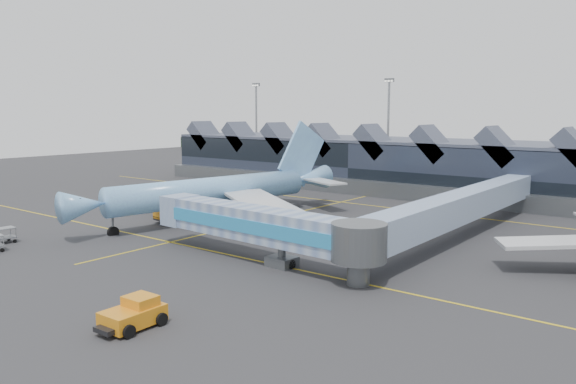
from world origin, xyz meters
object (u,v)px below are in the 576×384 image
Objects in this scene: main_airliner at (220,190)px; fuel_truck at (189,207)px; jet_bridge at (272,228)px; pushback_tug at (134,314)px.

main_airliner is 4.29× the size of fuel_truck.
jet_bridge is at bearing -23.38° from main_airliner.
pushback_tug is at bearing -39.15° from fuel_truck.
main_airliner is 39.47m from pushback_tug.
main_airliner is 8.91× the size of pushback_tug.
fuel_truck is (-2.86, -3.21, -2.17)m from main_airliner.
pushback_tug is at bearing -78.65° from jet_bridge.
pushback_tug is at bearing -43.80° from main_airliner.
main_airliner is 4.81m from fuel_truck.
fuel_truck is at bearing 158.98° from jet_bridge.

